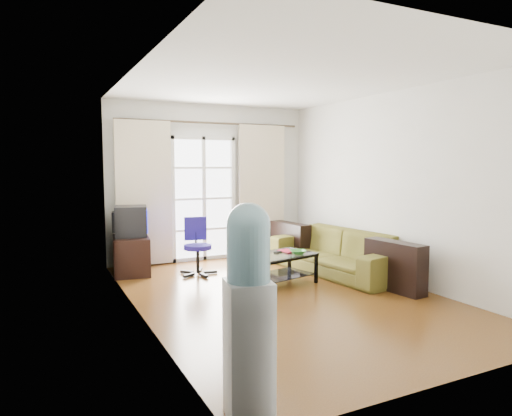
{
  "coord_description": "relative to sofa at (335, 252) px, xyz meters",
  "views": [
    {
      "loc": [
        -2.83,
        -4.96,
        1.67
      ],
      "look_at": [
        -0.22,
        0.35,
        1.1
      ],
      "focal_mm": 32.0,
      "sensor_mm": 36.0,
      "label": 1
    }
  ],
  "objects": [
    {
      "name": "wall_front",
      "position": [
        -1.31,
        -3.29,
        1.02
      ],
      "size": [
        3.6,
        0.02,
        2.7
      ],
      "primitive_type": "cube",
      "color": "silver",
      "rests_on": "floor"
    },
    {
      "name": "sofa",
      "position": [
        0.0,
        0.0,
        0.0
      ],
      "size": [
        2.48,
        1.4,
        0.67
      ],
      "primitive_type": "imported",
      "rotation": [
        0.0,
        0.0,
        -1.46
      ],
      "color": "brown",
      "rests_on": "floor"
    },
    {
      "name": "ceiling",
      "position": [
        -1.31,
        -0.69,
        2.37
      ],
      "size": [
        5.2,
        5.2,
        0.0
      ],
      "primitive_type": "plane",
      "rotation": [
        3.14,
        0.0,
        0.0
      ],
      "color": "white",
      "rests_on": "wall_back"
    },
    {
      "name": "coffee_table",
      "position": [
        -1.14,
        -0.21,
        -0.06
      ],
      "size": [
        1.17,
        0.83,
        0.43
      ],
      "rotation": [
        0.0,
        0.0,
        0.23
      ],
      "color": "silver",
      "rests_on": "floor"
    },
    {
      "name": "wall_left",
      "position": [
        -3.11,
        -0.69,
        1.02
      ],
      "size": [
        0.02,
        5.2,
        2.7
      ],
      "primitive_type": "cube",
      "color": "silver",
      "rests_on": "floor"
    },
    {
      "name": "crt_tv",
      "position": [
        -2.81,
        1.41,
        0.47
      ],
      "size": [
        0.58,
        0.59,
        0.46
      ],
      "rotation": [
        0.0,
        0.0,
        -0.2
      ],
      "color": "black",
      "rests_on": "tv_stand"
    },
    {
      "name": "bowl",
      "position": [
        -0.86,
        -0.31,
        0.12
      ],
      "size": [
        0.36,
        0.36,
        0.05
      ],
      "primitive_type": "imported",
      "rotation": [
        0.0,
        0.0,
        -0.31
      ],
      "color": "green",
      "rests_on": "coffee_table"
    },
    {
      "name": "radiator",
      "position": [
        -0.51,
        1.81,
        -0.0
      ],
      "size": [
        0.64,
        0.12,
        0.64
      ],
      "primitive_type": "cube",
      "color": "gray",
      "rests_on": "floor"
    },
    {
      "name": "task_chair",
      "position": [
        -1.92,
        0.86,
        -0.08
      ],
      "size": [
        0.68,
        0.68,
        0.86
      ],
      "rotation": [
        0.0,
        0.0,
        -0.18
      ],
      "color": "black",
      "rests_on": "floor"
    },
    {
      "name": "water_cooler",
      "position": [
        -2.91,
        -3.04,
        0.41
      ],
      "size": [
        0.34,
        0.34,
        1.43
      ],
      "rotation": [
        0.0,
        0.0,
        -0.18
      ],
      "color": "white",
      "rests_on": "floor"
    },
    {
      "name": "french_door",
      "position": [
        -1.46,
        1.85,
        0.74
      ],
      "size": [
        1.16,
        0.06,
        2.15
      ],
      "color": "white",
      "rests_on": "wall_back"
    },
    {
      "name": "tv_stand",
      "position": [
        -2.82,
        1.36,
        -0.05
      ],
      "size": [
        0.62,
        0.84,
        0.57
      ],
      "primitive_type": "cube",
      "rotation": [
        0.0,
        0.0,
        -0.14
      ],
      "color": "black",
      "rests_on": "floor"
    },
    {
      "name": "wall_back",
      "position": [
        -1.31,
        1.91,
        1.02
      ],
      "size": [
        3.6,
        0.02,
        2.7
      ],
      "primitive_type": "cube",
      "color": "silver",
      "rests_on": "floor"
    },
    {
      "name": "curtain_right",
      "position": [
        -0.36,
        1.79,
        0.87
      ],
      "size": [
        0.9,
        0.07,
        2.35
      ],
      "primitive_type": "cube",
      "color": "beige",
      "rests_on": "curtain_rod"
    },
    {
      "name": "remote",
      "position": [
        -1.06,
        -0.12,
        0.11
      ],
      "size": [
        0.18,
        0.12,
        0.02
      ],
      "primitive_type": "cube",
      "rotation": [
        0.0,
        0.0,
        0.45
      ],
      "color": "black",
      "rests_on": "coffee_table"
    },
    {
      "name": "curtain_rod",
      "position": [
        -1.31,
        1.81,
        2.05
      ],
      "size": [
        3.3,
        0.04,
        0.04
      ],
      "primitive_type": "cylinder",
      "rotation": [
        0.0,
        1.57,
        0.0
      ],
      "color": "#4C3F2D",
      "rests_on": "wall_back"
    },
    {
      "name": "book",
      "position": [
        -1.0,
        -0.14,
        0.11
      ],
      "size": [
        0.26,
        0.3,
        0.02
      ],
      "primitive_type": "imported",
      "rotation": [
        0.0,
        0.0,
        0.17
      ],
      "color": "maroon",
      "rests_on": "coffee_table"
    },
    {
      "name": "wall_right",
      "position": [
        0.49,
        -0.69,
        1.02
      ],
      "size": [
        0.02,
        5.2,
        2.7
      ],
      "primitive_type": "cube",
      "color": "silver",
      "rests_on": "floor"
    },
    {
      "name": "floor",
      "position": [
        -1.31,
        -0.69,
        -0.33
      ],
      "size": [
        5.2,
        5.2,
        0.0
      ],
      "primitive_type": "plane",
      "color": "brown",
      "rests_on": "ground"
    },
    {
      "name": "curtain_left",
      "position": [
        -2.51,
        1.79,
        0.87
      ],
      "size": [
        0.9,
        0.07,
        2.35
      ],
      "primitive_type": "cube",
      "color": "beige",
      "rests_on": "curtain_rod"
    }
  ]
}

